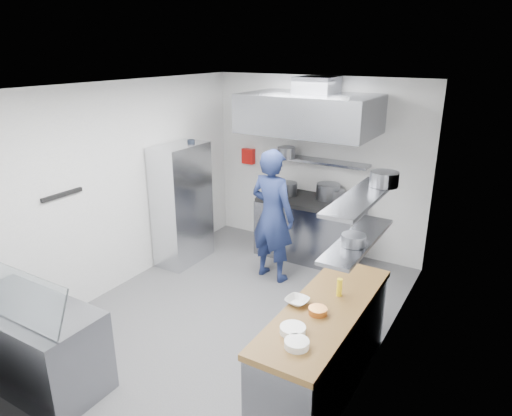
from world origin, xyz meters
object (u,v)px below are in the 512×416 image
Objects in this scene: chef at (272,216)px; display_case at (34,345)px; gas_range at (309,230)px; wire_rack at (182,204)px.

chef reaches higher than display_case.
chef is at bearing 73.47° from display_case.
display_case is at bearing -105.02° from gas_range.
wire_rack is at bearing 15.55° from chef.
chef is 1.03× the size of wire_rack.
chef is 1.48m from wire_rack.
wire_rack reaches higher than display_case.
wire_rack is at bearing 100.16° from display_case.
gas_range is at bearing 74.98° from display_case.
gas_range is 0.86× the size of wire_rack.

